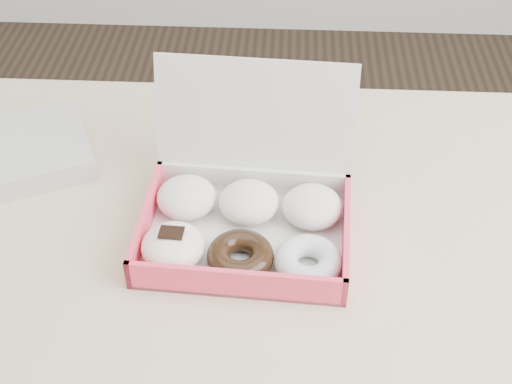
{
  "coord_description": "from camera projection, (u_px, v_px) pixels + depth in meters",
  "views": [
    {
      "loc": [
        -0.0,
        -0.69,
        1.45
      ],
      "look_at": [
        -0.04,
        0.03,
        0.82
      ],
      "focal_mm": 50.0,
      "sensor_mm": 36.0,
      "label": 1
    }
  ],
  "objects": [
    {
      "name": "donut_box",
      "position": [
        244.0,
        215.0,
        0.98
      ],
      "size": [
        0.3,
        0.27,
        0.2
      ],
      "rotation": [
        0.0,
        0.0,
        -0.06
      ],
      "color": "silver",
      "rests_on": "table"
    },
    {
      "name": "table",
      "position": [
        282.0,
        284.0,
        1.03
      ],
      "size": [
        1.2,
        0.8,
        0.75
      ],
      "color": "tan",
      "rests_on": "ground"
    },
    {
      "name": "newspapers",
      "position": [
        15.0,
        154.0,
        1.1
      ],
      "size": [
        0.27,
        0.25,
        0.04
      ],
      "primitive_type": "cube",
      "rotation": [
        0.0,
        0.0,
        0.43
      ],
      "color": "beige",
      "rests_on": "table"
    }
  ]
}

